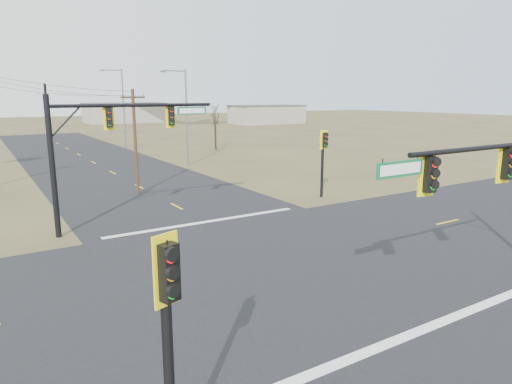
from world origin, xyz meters
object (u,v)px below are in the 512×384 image
(mast_arm_near, at_px, (506,177))
(pedestal_signal_sw, at_px, (168,309))
(bare_tree_c, at_px, (215,119))
(pedestal_signal_ne, at_px, (324,150))
(streetlight_b, at_px, (122,105))
(streetlight_a, at_px, (185,112))
(mast_arm_far, at_px, (108,133))
(utility_pole_near, at_px, (135,140))
(bare_tree_d, at_px, (215,110))

(mast_arm_near, height_order, pedestal_signal_sw, mast_arm_near)
(bare_tree_c, bearing_deg, pedestal_signal_ne, -102.25)
(mast_arm_near, distance_m, streetlight_b, 54.48)
(pedestal_signal_ne, bearing_deg, pedestal_signal_sw, -115.74)
(mast_arm_near, relative_size, streetlight_a, 1.04)
(streetlight_b, relative_size, bare_tree_c, 2.03)
(mast_arm_near, relative_size, mast_arm_far, 1.14)
(mast_arm_far, relative_size, pedestal_signal_ne, 1.86)
(streetlight_a, bearing_deg, streetlight_b, 89.15)
(mast_arm_far, distance_m, utility_pole_near, 9.15)
(mast_arm_near, xyz_separation_m, mast_arm_far, (-8.99, 16.54, 0.72))
(streetlight_b, bearing_deg, utility_pole_near, -96.83)
(mast_arm_near, relative_size, pedestal_signal_sw, 2.08)
(bare_tree_d, bearing_deg, bare_tree_c, -114.98)
(pedestal_signal_ne, relative_size, utility_pole_near, 0.63)
(utility_pole_near, bearing_deg, mast_arm_far, -115.77)
(bare_tree_c, height_order, bare_tree_d, bare_tree_d)
(streetlight_a, bearing_deg, utility_pole_near, -132.67)
(streetlight_b, bearing_deg, bare_tree_d, -19.20)
(pedestal_signal_sw, height_order, streetlight_a, streetlight_a)
(mast_arm_far, bearing_deg, bare_tree_c, 64.84)
(pedestal_signal_sw, relative_size, streetlight_b, 0.46)
(mast_arm_far, xyz_separation_m, streetlight_a, (12.77, 19.54, 0.26))
(bare_tree_c, distance_m, bare_tree_d, 2.90)
(utility_pole_near, bearing_deg, bare_tree_d, 52.15)
(mast_arm_far, bearing_deg, pedestal_signal_sw, -90.71)
(mast_arm_far, relative_size, utility_pole_near, 1.17)
(streetlight_b, height_order, bare_tree_c, streetlight_b)
(mast_arm_far, distance_m, streetlight_a, 23.34)
(bare_tree_c, bearing_deg, streetlight_b, 141.58)
(utility_pole_near, bearing_deg, bare_tree_c, 50.95)
(pedestal_signal_ne, bearing_deg, streetlight_a, 117.40)
(mast_arm_far, bearing_deg, streetlight_a, 67.49)
(mast_arm_far, bearing_deg, pedestal_signal_ne, 10.93)
(mast_arm_near, relative_size, pedestal_signal_ne, 2.11)
(streetlight_a, relative_size, streetlight_b, 0.92)
(mast_arm_near, height_order, bare_tree_c, mast_arm_near)
(mast_arm_near, xyz_separation_m, streetlight_a, (3.78, 36.08, 0.98))
(bare_tree_c, bearing_deg, streetlight_a, -130.37)
(pedestal_signal_sw, relative_size, streetlight_a, 0.50)
(mast_arm_far, xyz_separation_m, pedestal_signal_ne, (15.08, 0.07, -1.81))
(pedestal_signal_ne, height_order, bare_tree_c, bare_tree_c)
(pedestal_signal_ne, distance_m, streetlight_b, 38.05)
(pedestal_signal_sw, distance_m, streetlight_b, 57.62)
(mast_arm_near, height_order, utility_pole_near, utility_pole_near)
(pedestal_signal_sw, bearing_deg, mast_arm_far, 59.71)
(mast_arm_near, xyz_separation_m, pedestal_signal_ne, (6.09, 16.61, -1.09))
(pedestal_signal_sw, relative_size, bare_tree_d, 0.74)
(streetlight_b, bearing_deg, streetlight_a, -78.57)
(mast_arm_near, bearing_deg, mast_arm_far, 131.89)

